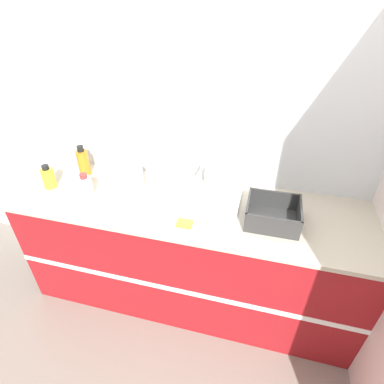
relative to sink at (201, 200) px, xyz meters
The scene contains 10 objects.
ground_plane 0.98m from the sink, 101.05° to the right, with size 12.00×12.00×0.00m, color slate.
wall_back 0.51m from the sink, 101.97° to the left, with size 4.71×0.06×2.60m.
counter_cabinet 0.47m from the sink, 157.25° to the right, with size 2.34×0.68×0.90m.
sink is the anchor object (origin of this frame).
paper_towel_roll 0.45m from the sink, behind, with size 0.12×0.12×0.28m.
dish_rack 0.46m from the sink, ahead, with size 0.31×0.28×0.13m.
bottle_white_spray 0.77m from the sink, behind, with size 0.09×0.09×0.17m.
bottle_amber 0.93m from the sink, behind, with size 0.08×0.08×0.23m.
bottle_yellow 1.07m from the sink, behind, with size 0.08×0.08×0.17m.
sponge 0.24m from the sink, 99.76° to the right, with size 0.09×0.06×0.02m.
Camera 1 is at (0.41, -1.17, 2.06)m, focal length 28.00 mm.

